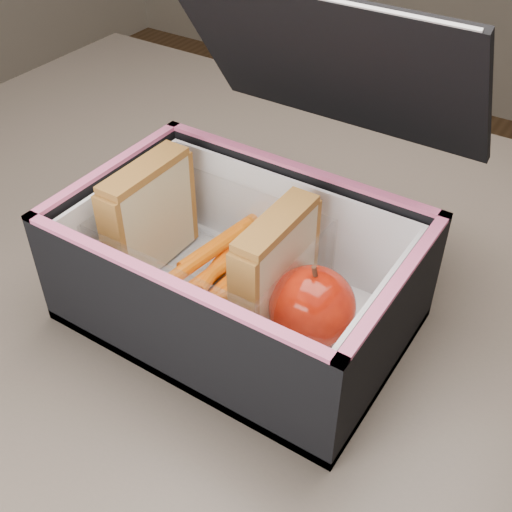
{
  "coord_description": "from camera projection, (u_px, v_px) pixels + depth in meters",
  "views": [
    {
      "loc": [
        0.18,
        -0.36,
        1.14
      ],
      "look_at": [
        -0.04,
        -0.03,
        0.81
      ],
      "focal_mm": 45.0,
      "sensor_mm": 36.0,
      "label": 1
    }
  ],
  "objects": [
    {
      "name": "sandwich_left",
      "position": [
        150.0,
        216.0,
        0.56
      ],
      "size": [
        0.03,
        0.09,
        0.1
      ],
      "color": "#C9B77F",
      "rests_on": "plastic_tub"
    },
    {
      "name": "kitchen_table",
      "position": [
        307.0,
        378.0,
        0.62
      ],
      "size": [
        1.2,
        0.8,
        0.75
      ],
      "color": "brown",
      "rests_on": "ground"
    },
    {
      "name": "lunch_bag",
      "position": [
        242.0,
        260.0,
        0.52
      ],
      "size": [
        0.27,
        0.28,
        0.25
      ],
      "color": "black",
      "rests_on": "kitchen_table"
    },
    {
      "name": "red_apple",
      "position": [
        312.0,
        306.0,
        0.49
      ],
      "size": [
        0.09,
        0.09,
        0.07
      ],
      "rotation": [
        0.0,
        0.0,
        -0.43
      ],
      "color": "maroon",
      "rests_on": "paper_napkin"
    },
    {
      "name": "plastic_tub",
      "position": [
        210.0,
        257.0,
        0.54
      ],
      "size": [
        0.17,
        0.12,
        0.07
      ],
      "primitive_type": null,
      "color": "white",
      "rests_on": "lunch_bag"
    },
    {
      "name": "sandwich_right",
      "position": [
        276.0,
        269.0,
        0.5
      ],
      "size": [
        0.02,
        0.09,
        0.1
      ],
      "color": "#C9B77F",
      "rests_on": "plastic_tub"
    },
    {
      "name": "carrot_sticks",
      "position": [
        212.0,
        274.0,
        0.55
      ],
      "size": [
        0.05,
        0.15,
        0.03
      ],
      "color": "orange",
      "rests_on": "plastic_tub"
    },
    {
      "name": "paper_napkin",
      "position": [
        315.0,
        339.0,
        0.51
      ],
      "size": [
        0.08,
        0.08,
        0.01
      ],
      "primitive_type": "cube",
      "rotation": [
        0.0,
        0.0,
        -0.06
      ],
      "color": "white",
      "rests_on": "lunch_bag"
    }
  ]
}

